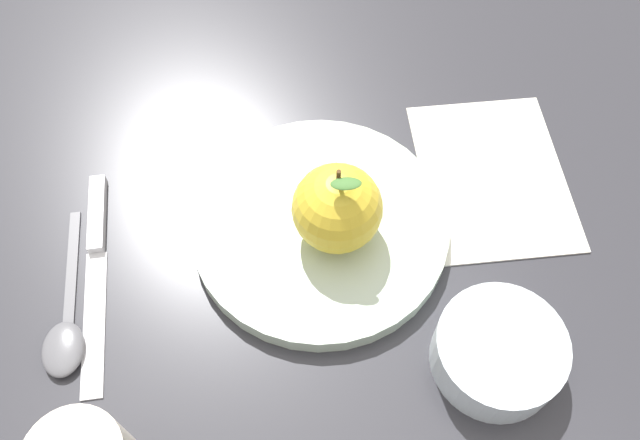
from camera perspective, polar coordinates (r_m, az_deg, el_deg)
ground_plane at (r=0.60m, az=-3.75°, el=-1.31°), size 2.40×2.40×0.00m
dinner_plate at (r=0.59m, az=0.00°, el=-0.47°), size 0.23×0.23×0.02m
apple at (r=0.55m, az=1.49°, el=1.02°), size 0.08×0.08×0.09m
side_bowl at (r=0.54m, az=15.19°, el=-10.80°), size 0.10×0.10×0.04m
knife at (r=0.61m, az=-18.76°, el=-3.15°), size 0.20×0.10×0.01m
spoon at (r=0.59m, az=-21.05°, el=-9.13°), size 0.15×0.09×0.01m
linen_napkin at (r=0.65m, az=14.65°, el=3.77°), size 0.22×0.20×0.00m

